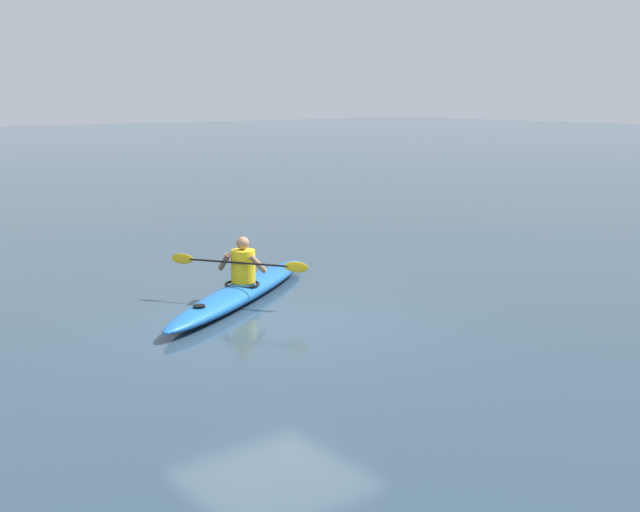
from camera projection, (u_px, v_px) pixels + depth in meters
name	position (u px, v px, depth m)	size (l,w,h in m)	color
ground_plane	(272.00, 322.00, 11.79)	(160.00, 160.00, 0.00)	#283D4C
kayak	(243.00, 291.00, 13.02)	(4.56, 3.26, 0.29)	#1959A5
kayaker	(243.00, 264.00, 12.95)	(1.32, 2.01, 0.74)	yellow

